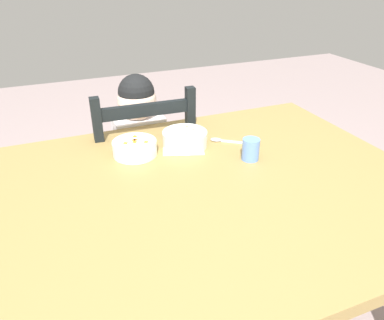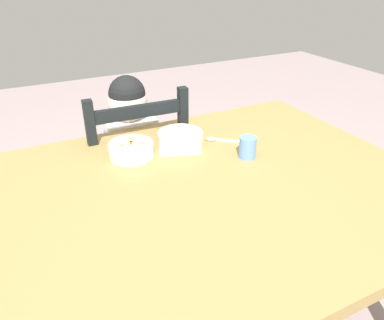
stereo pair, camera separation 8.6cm
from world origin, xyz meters
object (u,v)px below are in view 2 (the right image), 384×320
(child_figure, at_px, (133,148))
(drinking_cup, at_px, (248,147))
(dining_table, at_px, (215,206))
(spoon, at_px, (216,139))
(bowl_of_carrots, at_px, (131,150))
(dining_chair, at_px, (135,182))
(bowl_of_peas, at_px, (180,139))

(child_figure, xyz_separation_m, drinking_cup, (0.27, -0.48, 0.16))
(dining_table, height_order, spoon, spoon)
(child_figure, relative_size, bowl_of_carrots, 5.94)
(bowl_of_carrots, bearing_deg, dining_table, -57.86)
(bowl_of_carrots, xyz_separation_m, spoon, (0.34, -0.02, -0.02))
(dining_chair, xyz_separation_m, drinking_cup, (0.27, -0.49, 0.34))
(dining_table, bearing_deg, bowl_of_peas, 87.70)
(bowl_of_peas, bearing_deg, drinking_cup, -47.72)
(dining_table, bearing_deg, drinking_cup, 28.42)
(spoon, bearing_deg, bowl_of_carrots, 176.86)
(bowl_of_peas, distance_m, drinking_cup, 0.26)
(dining_chair, distance_m, bowl_of_peas, 0.46)
(bowl_of_carrots, bearing_deg, spoon, -3.14)
(spoon, xyz_separation_m, drinking_cup, (0.03, -0.17, 0.04))
(bowl_of_carrots, relative_size, drinking_cup, 2.03)
(dining_chair, bearing_deg, bowl_of_peas, -71.47)
(bowl_of_peas, bearing_deg, bowl_of_carrots, -180.00)
(dining_chair, xyz_separation_m, child_figure, (0.00, -0.01, 0.18))
(dining_chair, height_order, child_figure, child_figure)
(bowl_of_peas, bearing_deg, dining_table, -92.30)
(dining_chair, xyz_separation_m, spoon, (0.25, -0.32, 0.30))
(dining_table, relative_size, drinking_cup, 17.30)
(child_figure, bearing_deg, dining_table, -81.64)
(child_figure, bearing_deg, dining_chair, 112.48)
(bowl_of_peas, distance_m, bowl_of_carrots, 0.20)
(bowl_of_carrots, relative_size, spoon, 1.29)
(child_figure, bearing_deg, bowl_of_peas, -71.55)
(dining_chair, relative_size, spoon, 7.44)
(dining_chair, bearing_deg, spoon, -52.29)
(bowl_of_peas, height_order, bowl_of_carrots, bowl_of_peas)
(spoon, distance_m, drinking_cup, 0.18)
(bowl_of_carrots, bearing_deg, bowl_of_peas, 0.00)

